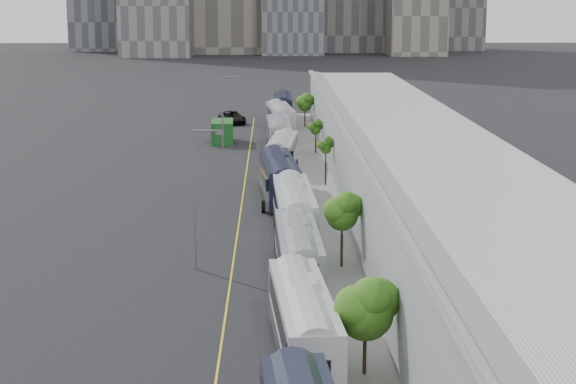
{
  "coord_description": "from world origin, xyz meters",
  "views": [
    {
      "loc": [
        1.13,
        -9.13,
        17.36
      ],
      "look_at": [
        2.37,
        62.94,
        3.0
      ],
      "focal_mm": 60.0,
      "sensor_mm": 36.0,
      "label": 1
    }
  ],
  "objects_px": {
    "shipping_container": "(222,132)",
    "suv": "(232,117)",
    "bus_6": "(283,155)",
    "street_lamp_far": "(224,108)",
    "bus_2": "(303,329)",
    "bus_4": "(294,215)",
    "bus_5": "(279,182)",
    "bus_7": "(279,136)",
    "bus_8": "(280,121)",
    "bus_9": "(283,109)",
    "bus_3": "(298,258)",
    "street_lamp_near": "(197,190)"
  },
  "relations": [
    {
      "from": "bus_2",
      "to": "street_lamp_near",
      "type": "height_order",
      "value": "street_lamp_near"
    },
    {
      "from": "bus_6",
      "to": "bus_8",
      "type": "distance_m",
      "value": 27.44
    },
    {
      "from": "bus_3",
      "to": "street_lamp_far",
      "type": "relative_size",
      "value": 1.44
    },
    {
      "from": "shipping_container",
      "to": "street_lamp_far",
      "type": "bearing_deg",
      "value": -87.09
    },
    {
      "from": "bus_8",
      "to": "bus_9",
      "type": "bearing_deg",
      "value": 83.04
    },
    {
      "from": "bus_6",
      "to": "bus_9",
      "type": "distance_m",
      "value": 42.41
    },
    {
      "from": "bus_5",
      "to": "suv",
      "type": "relative_size",
      "value": 2.14
    },
    {
      "from": "bus_3",
      "to": "bus_6",
      "type": "distance_m",
      "value": 41.47
    },
    {
      "from": "bus_7",
      "to": "bus_8",
      "type": "xyz_separation_m",
      "value": [
        0.32,
        14.03,
        0.1
      ]
    },
    {
      "from": "bus_9",
      "to": "street_lamp_near",
      "type": "height_order",
      "value": "street_lamp_near"
    },
    {
      "from": "street_lamp_near",
      "to": "bus_2",
      "type": "bearing_deg",
      "value": -68.58
    },
    {
      "from": "suv",
      "to": "bus_5",
      "type": "bearing_deg",
      "value": -98.69
    },
    {
      "from": "suv",
      "to": "bus_2",
      "type": "bearing_deg",
      "value": -100.89
    },
    {
      "from": "bus_3",
      "to": "street_lamp_near",
      "type": "xyz_separation_m",
      "value": [
        -6.49,
        3.05,
        3.79
      ]
    },
    {
      "from": "shipping_container",
      "to": "bus_4",
      "type": "bearing_deg",
      "value": -83.01
    },
    {
      "from": "bus_2",
      "to": "bus_8",
      "type": "height_order",
      "value": "bus_8"
    },
    {
      "from": "bus_6",
      "to": "street_lamp_far",
      "type": "height_order",
      "value": "street_lamp_far"
    },
    {
      "from": "bus_3",
      "to": "bus_4",
      "type": "relative_size",
      "value": 0.94
    },
    {
      "from": "bus_9",
      "to": "suv",
      "type": "height_order",
      "value": "bus_9"
    },
    {
      "from": "bus_3",
      "to": "shipping_container",
      "type": "relative_size",
      "value": 1.99
    },
    {
      "from": "bus_2",
      "to": "bus_8",
      "type": "distance_m",
      "value": 82.11
    },
    {
      "from": "bus_5",
      "to": "bus_7",
      "type": "height_order",
      "value": "bus_5"
    },
    {
      "from": "bus_7",
      "to": "street_lamp_near",
      "type": "xyz_separation_m",
      "value": [
        -5.7,
        -51.83,
        3.76
      ]
    },
    {
      "from": "bus_6",
      "to": "bus_7",
      "type": "xyz_separation_m",
      "value": [
        -0.29,
        13.41,
        0.08
      ]
    },
    {
      "from": "bus_6",
      "to": "street_lamp_near",
      "type": "bearing_deg",
      "value": -93.55
    },
    {
      "from": "shipping_container",
      "to": "suv",
      "type": "distance_m",
      "value": 18.86
    },
    {
      "from": "street_lamp_far",
      "to": "shipping_container",
      "type": "height_order",
      "value": "street_lamp_far"
    },
    {
      "from": "bus_7",
      "to": "bus_4",
      "type": "bearing_deg",
      "value": -90.29
    },
    {
      "from": "bus_4",
      "to": "bus_8",
      "type": "height_order",
      "value": "bus_8"
    },
    {
      "from": "bus_8",
      "to": "shipping_container",
      "type": "bearing_deg",
      "value": -136.72
    },
    {
      "from": "bus_3",
      "to": "street_lamp_far",
      "type": "distance_m",
      "value": 54.59
    },
    {
      "from": "bus_4",
      "to": "suv",
      "type": "distance_m",
      "value": 67.96
    },
    {
      "from": "bus_6",
      "to": "bus_9",
      "type": "xyz_separation_m",
      "value": [
        0.52,
        42.41,
        0.16
      ]
    },
    {
      "from": "bus_3",
      "to": "suv",
      "type": "bearing_deg",
      "value": 93.6
    },
    {
      "from": "suv",
      "to": "bus_9",
      "type": "bearing_deg",
      "value": 15.31
    },
    {
      "from": "bus_7",
      "to": "street_lamp_far",
      "type": "height_order",
      "value": "street_lamp_far"
    },
    {
      "from": "bus_5",
      "to": "bus_8",
      "type": "relative_size",
      "value": 1.0
    },
    {
      "from": "bus_4",
      "to": "street_lamp_far",
      "type": "bearing_deg",
      "value": 97.79
    },
    {
      "from": "bus_4",
      "to": "bus_7",
      "type": "height_order",
      "value": "bus_4"
    },
    {
      "from": "bus_9",
      "to": "bus_7",
      "type": "bearing_deg",
      "value": -90.84
    },
    {
      "from": "bus_9",
      "to": "shipping_container",
      "type": "bearing_deg",
      "value": -107.83
    },
    {
      "from": "bus_2",
      "to": "bus_4",
      "type": "xyz_separation_m",
      "value": [
        0.13,
        25.18,
        0.09
      ]
    },
    {
      "from": "bus_4",
      "to": "bus_7",
      "type": "relative_size",
      "value": 1.05
    },
    {
      "from": "bus_5",
      "to": "street_lamp_far",
      "type": "relative_size",
      "value": 1.57
    },
    {
      "from": "bus_5",
      "to": "bus_8",
      "type": "bearing_deg",
      "value": 85.15
    },
    {
      "from": "bus_3",
      "to": "shipping_container",
      "type": "xyz_separation_m",
      "value": [
        -7.77,
        60.69,
        -0.17
      ]
    },
    {
      "from": "bus_2",
      "to": "bus_7",
      "type": "relative_size",
      "value": 1.0
    },
    {
      "from": "bus_7",
      "to": "suv",
      "type": "xyz_separation_m",
      "value": [
        -6.51,
        24.66,
        -0.68
      ]
    },
    {
      "from": "bus_3",
      "to": "bus_4",
      "type": "height_order",
      "value": "bus_4"
    },
    {
      "from": "bus_4",
      "to": "bus_7",
      "type": "bearing_deg",
      "value": 89.14
    }
  ]
}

